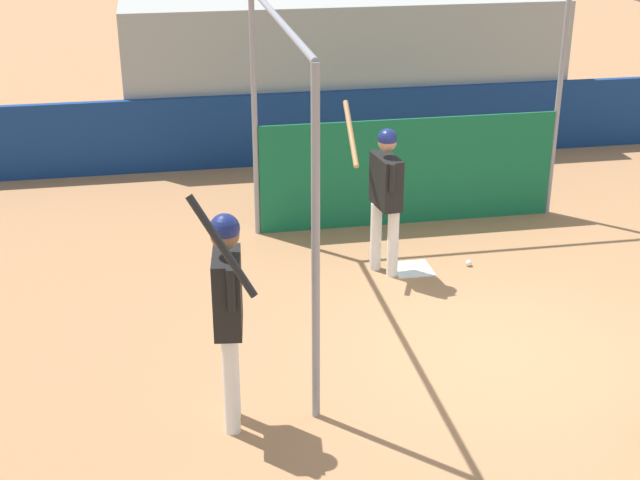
% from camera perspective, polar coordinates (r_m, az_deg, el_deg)
% --- Properties ---
extents(ground_plane, '(60.00, 60.00, 0.00)m').
position_cam_1_polar(ground_plane, '(8.92, 10.93, -6.97)').
color(ground_plane, '#A8754C').
extents(outfield_wall, '(24.00, 0.12, 1.13)m').
position_cam_1_polar(outfield_wall, '(14.12, 2.28, 7.34)').
color(outfield_wall, navy).
rests_on(outfield_wall, ground).
extents(bleacher_section, '(7.05, 2.40, 2.41)m').
position_cam_1_polar(bleacher_section, '(15.16, 1.25, 10.94)').
color(bleacher_section, '#9E9E99').
rests_on(bleacher_section, ground).
extents(batting_cage, '(4.01, 4.22, 3.09)m').
position_cam_1_polar(batting_cage, '(10.74, 6.85, 6.20)').
color(batting_cage, gray).
rests_on(batting_cage, ground).
extents(home_plate, '(0.44, 0.44, 0.02)m').
position_cam_1_polar(home_plate, '(10.46, 5.93, -1.86)').
color(home_plate, white).
rests_on(home_plate, ground).
extents(player_batter, '(0.55, 0.94, 1.91)m').
position_cam_1_polar(player_batter, '(9.98, 4.17, 3.38)').
color(player_batter, white).
rests_on(player_batter, ground).
extents(player_waiting, '(0.50, 0.83, 2.19)m').
position_cam_1_polar(player_waiting, '(7.15, -5.91, -3.84)').
color(player_waiting, white).
rests_on(player_waiting, ground).
extents(baseball, '(0.07, 0.07, 0.07)m').
position_cam_1_polar(baseball, '(10.63, 9.49, -1.46)').
color(baseball, white).
rests_on(baseball, ground).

